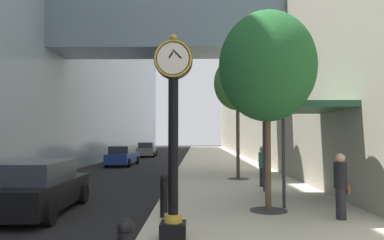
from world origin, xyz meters
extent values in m
plane|color=black|center=(0.00, 27.00, 0.00)|extent=(110.00, 110.00, 0.00)
cube|color=beige|center=(3.15, 30.00, 0.07)|extent=(6.30, 80.00, 0.14)
cube|color=#849EB2|center=(-11.76, 30.00, 13.80)|extent=(9.00, 80.00, 27.61)
cube|color=slate|center=(-0.48, 18.60, 8.99)|extent=(14.16, 3.20, 3.33)
cube|color=black|center=(0.80, 5.25, 0.32)|extent=(0.55, 0.55, 0.35)
cylinder|color=gold|center=(0.80, 5.25, 0.58)|extent=(0.39, 0.38, 0.18)
cylinder|color=black|center=(0.80, 5.25, 2.13)|extent=(0.22, 0.22, 2.93)
cylinder|color=black|center=(0.80, 5.25, 4.02)|extent=(0.84, 0.28, 0.84)
torus|color=gold|center=(0.80, 5.10, 4.02)|extent=(0.82, 0.05, 0.82)
cylinder|color=white|center=(0.80, 5.10, 4.02)|extent=(0.69, 0.01, 0.69)
cylinder|color=white|center=(0.80, 5.40, 4.02)|extent=(0.69, 0.01, 0.69)
sphere|color=gold|center=(0.80, 5.25, 4.51)|extent=(0.16, 0.16, 0.16)
cube|color=black|center=(0.76, 5.10, 4.09)|extent=(0.11, 0.01, 0.16)
cube|color=black|center=(0.89, 5.10, 4.11)|extent=(0.20, 0.01, 0.21)
sphere|color=black|center=(0.41, 2.13, 1.19)|extent=(0.22, 0.22, 0.22)
cylinder|color=black|center=(0.41, 7.25, 0.64)|extent=(0.21, 0.21, 0.99)
sphere|color=black|center=(0.41, 7.25, 1.19)|extent=(0.22, 0.22, 0.22)
cylinder|color=black|center=(0.41, 9.82, 0.64)|extent=(0.21, 0.21, 0.99)
sphere|color=black|center=(0.41, 9.82, 1.19)|extent=(0.22, 0.22, 0.22)
cylinder|color=black|center=(0.41, 12.38, 0.64)|extent=(0.21, 0.21, 0.99)
sphere|color=black|center=(0.41, 12.38, 1.19)|extent=(0.22, 0.22, 0.22)
cylinder|color=#333335|center=(3.42, 8.12, 0.15)|extent=(1.10, 1.10, 0.02)
cylinder|color=brown|center=(3.42, 8.12, 1.75)|extent=(0.18, 0.18, 3.21)
ellipsoid|color=#23602D|center=(3.42, 8.12, 4.44)|extent=(2.89, 2.89, 3.33)
cylinder|color=#333335|center=(3.42, 15.81, 0.15)|extent=(1.10, 1.10, 0.02)
cylinder|color=#4C3D2D|center=(3.42, 15.81, 2.15)|extent=(0.18, 0.18, 4.02)
ellipsoid|color=#428438|center=(3.42, 15.81, 5.09)|extent=(2.46, 2.46, 2.83)
cylinder|color=#23232D|center=(5.13, 7.07, 0.55)|extent=(0.36, 0.36, 0.83)
cylinder|color=black|center=(5.13, 7.07, 1.30)|extent=(0.47, 0.47, 0.67)
sphere|color=tan|center=(5.13, 7.07, 1.76)|extent=(0.25, 0.25, 0.25)
cube|color=brown|center=(5.32, 7.19, 0.92)|extent=(0.21, 0.23, 0.24)
cylinder|color=#23232D|center=(4.18, 13.11, 0.55)|extent=(0.27, 0.27, 0.83)
cylinder|color=#337560|center=(4.18, 13.11, 1.30)|extent=(0.35, 0.35, 0.67)
sphere|color=#9E7556|center=(4.18, 13.11, 1.77)|extent=(0.25, 0.25, 0.25)
cube|color=#235138|center=(5.10, 10.11, 3.34)|extent=(2.40, 3.60, 0.20)
cylinder|color=#333338|center=(3.98, 8.51, 1.74)|extent=(0.10, 0.10, 3.20)
cylinder|color=#333338|center=(3.98, 11.71, 1.74)|extent=(0.10, 0.10, 3.20)
cube|color=slate|center=(-4.33, 37.07, 0.61)|extent=(1.89, 4.17, 0.78)
cube|color=#282D38|center=(-4.33, 36.87, 1.30)|extent=(1.63, 2.35, 0.64)
cylinder|color=black|center=(-5.26, 38.46, 0.32)|extent=(0.24, 0.65, 0.64)
cylinder|color=black|center=(-3.47, 38.50, 0.32)|extent=(0.24, 0.65, 0.64)
cylinder|color=black|center=(-5.19, 35.65, 0.32)|extent=(0.24, 0.65, 0.64)
cylinder|color=black|center=(-3.40, 35.69, 0.32)|extent=(0.24, 0.65, 0.64)
cube|color=black|center=(-3.49, 8.35, 0.60)|extent=(1.96, 4.62, 0.76)
cube|color=#282D38|center=(-3.48, 8.12, 1.27)|extent=(1.67, 2.61, 0.62)
cylinder|color=black|center=(-4.45, 9.86, 0.32)|extent=(0.24, 0.65, 0.64)
cylinder|color=black|center=(-2.66, 9.93, 0.32)|extent=(0.24, 0.65, 0.64)
cylinder|color=black|center=(-2.54, 6.83, 0.32)|extent=(0.24, 0.65, 0.64)
cube|color=navy|center=(-4.59, 25.57, 0.59)|extent=(1.86, 4.75, 0.75)
cube|color=#282D38|center=(-4.60, 25.34, 1.25)|extent=(1.59, 2.68, 0.61)
cylinder|color=black|center=(-5.40, 27.20, 0.32)|extent=(0.24, 0.65, 0.64)
cylinder|color=black|center=(-3.69, 27.15, 0.32)|extent=(0.24, 0.65, 0.64)
cylinder|color=black|center=(-5.50, 24.00, 0.32)|extent=(0.24, 0.65, 0.64)
cylinder|color=black|center=(-3.78, 23.95, 0.32)|extent=(0.24, 0.65, 0.64)
camera|label=1|loc=(1.32, -2.40, 2.35)|focal=32.97mm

